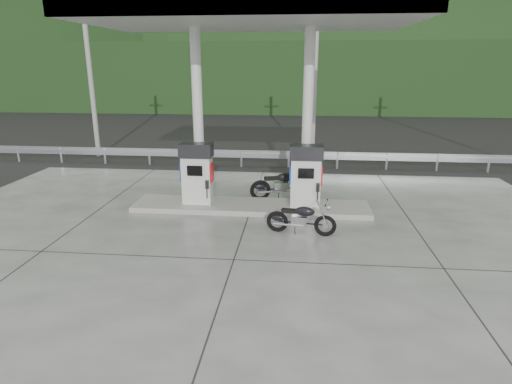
# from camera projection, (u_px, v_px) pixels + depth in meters

# --- Properties ---
(ground) EXTENTS (160.00, 160.00, 0.00)m
(ground) POSITION_uv_depth(u_px,v_px,m) (240.00, 243.00, 10.42)
(ground) COLOR black
(ground) RESTS_ON ground
(forecourt_apron) EXTENTS (18.00, 14.00, 0.02)m
(forecourt_apron) POSITION_uv_depth(u_px,v_px,m) (240.00, 242.00, 10.42)
(forecourt_apron) COLOR #62625D
(forecourt_apron) RESTS_ON ground
(pump_island) EXTENTS (7.00, 1.40, 0.15)m
(pump_island) POSITION_uv_depth(u_px,v_px,m) (251.00, 206.00, 12.78)
(pump_island) COLOR gray
(pump_island) RESTS_ON forecourt_apron
(gas_pump_left) EXTENTS (0.95, 0.55, 1.80)m
(gas_pump_left) POSITION_uv_depth(u_px,v_px,m) (197.00, 173.00, 12.65)
(gas_pump_left) COLOR silver
(gas_pump_left) RESTS_ON pump_island
(gas_pump_right) EXTENTS (0.95, 0.55, 1.80)m
(gas_pump_right) POSITION_uv_depth(u_px,v_px,m) (306.00, 176.00, 12.35)
(gas_pump_right) COLOR silver
(gas_pump_right) RESTS_ON pump_island
(canopy_column_left) EXTENTS (0.30, 0.30, 5.00)m
(canopy_column_left) POSITION_uv_depth(u_px,v_px,m) (198.00, 117.00, 12.57)
(canopy_column_left) COLOR white
(canopy_column_left) RESTS_ON pump_island
(canopy_column_right) EXTENTS (0.30, 0.30, 5.00)m
(canopy_column_right) POSITION_uv_depth(u_px,v_px,m) (307.00, 119.00, 12.27)
(canopy_column_right) COLOR white
(canopy_column_right) RESTS_ON pump_island
(canopy_roof) EXTENTS (8.50, 5.00, 0.40)m
(canopy_roof) POSITION_uv_depth(u_px,v_px,m) (250.00, 17.00, 11.26)
(canopy_roof) COLOR beige
(canopy_roof) RESTS_ON canopy_column_left
(guardrail) EXTENTS (26.00, 0.16, 1.42)m
(guardrail) POSITION_uv_depth(u_px,v_px,m) (265.00, 151.00, 17.84)
(guardrail) COLOR #9FA1A6
(guardrail) RESTS_ON ground
(road) EXTENTS (60.00, 7.00, 0.01)m
(road) POSITION_uv_depth(u_px,v_px,m) (270.00, 151.00, 21.38)
(road) COLOR black
(road) RESTS_ON ground
(utility_pole_a) EXTENTS (0.22, 0.22, 8.00)m
(utility_pole_a) POSITION_uv_depth(u_px,v_px,m) (90.00, 68.00, 19.07)
(utility_pole_a) COLOR gray
(utility_pole_a) RESTS_ON ground
(utility_pole_b) EXTENTS (0.22, 0.22, 8.00)m
(utility_pole_b) POSITION_uv_depth(u_px,v_px,m) (315.00, 68.00, 18.14)
(utility_pole_b) COLOR gray
(utility_pole_b) RESTS_ON ground
(tree_band) EXTENTS (80.00, 6.00, 6.00)m
(tree_band) POSITION_uv_depth(u_px,v_px,m) (284.00, 78.00, 38.16)
(tree_band) COLOR black
(tree_band) RESTS_ON ground
(forested_hills) EXTENTS (100.00, 40.00, 140.00)m
(forested_hills) POSITION_uv_depth(u_px,v_px,m) (290.00, 92.00, 67.62)
(forested_hills) COLOR black
(forested_hills) RESTS_ON ground
(motorcycle_left) EXTENTS (1.73, 0.78, 0.79)m
(motorcycle_left) POSITION_uv_depth(u_px,v_px,m) (301.00, 219.00, 10.81)
(motorcycle_left) COLOR black
(motorcycle_left) RESTS_ON forecourt_apron
(motorcycle_right) EXTENTS (2.06, 1.08, 0.93)m
(motorcycle_right) POSITION_uv_depth(u_px,v_px,m) (283.00, 185.00, 13.61)
(motorcycle_right) COLOR black
(motorcycle_right) RESTS_ON forecourt_apron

